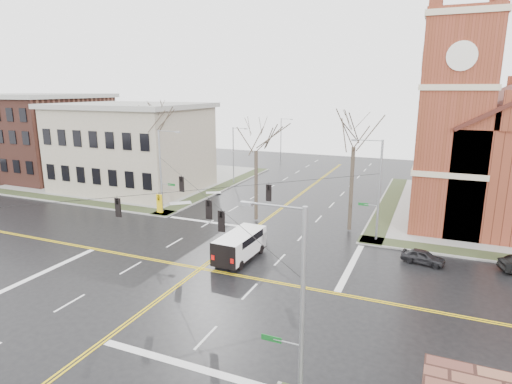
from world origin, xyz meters
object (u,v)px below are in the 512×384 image
at_px(signal_pole_nw, 162,169).
at_px(tree_ne, 354,141).
at_px(signal_pole_ne, 377,187).
at_px(tree_nw_near, 256,146).
at_px(cargo_van, 241,243).
at_px(signal_pole_se, 298,308).
at_px(streetlight_north_a, 234,153).
at_px(streetlight_north_b, 282,138).
at_px(tree_nw_far, 157,125).
at_px(parked_car_a, 423,257).

xyz_separation_m(signal_pole_nw, tree_ne, (20.04, 1.90, 3.71)).
distance_m(signal_pole_ne, tree_nw_near, 12.59).
height_order(signal_pole_ne, cargo_van, signal_pole_ne).
bearing_deg(tree_nw_near, cargo_van, -73.66).
height_order(signal_pole_ne, tree_nw_near, tree_nw_near).
relative_size(signal_pole_nw, signal_pole_se, 1.00).
bearing_deg(cargo_van, tree_nw_near, 108.74).
bearing_deg(streetlight_north_a, tree_nw_near, -57.03).
xyz_separation_m(signal_pole_ne, streetlight_north_b, (-21.97, 36.50, -0.48)).
distance_m(tree_nw_far, tree_nw_near, 12.62).
relative_size(signal_pole_ne, parked_car_a, 2.75).
distance_m(signal_pole_nw, tree_nw_far, 5.41).
height_order(signal_pole_se, tree_ne, tree_ne).
bearing_deg(cargo_van, tree_ne, 59.32).
bearing_deg(signal_pole_ne, streetlight_north_b, 121.05).
bearing_deg(tree_nw_near, parked_car_a, -17.49).
height_order(signal_pole_nw, tree_nw_far, tree_nw_far).
relative_size(signal_pole_nw, parked_car_a, 2.75).
xyz_separation_m(streetlight_north_a, cargo_van, (12.66, -24.90, -3.20)).
bearing_deg(tree_nw_far, tree_nw_near, -4.52).
bearing_deg(tree_nw_far, streetlight_north_a, 79.17).
xyz_separation_m(signal_pole_se, tree_nw_far, (-24.67, 25.39, 4.41)).
relative_size(signal_pole_se, streetlight_north_a, 1.12).
bearing_deg(tree_nw_far, signal_pole_se, -45.82).
distance_m(tree_nw_near, tree_ne, 9.63).
xyz_separation_m(signal_pole_se, streetlight_north_a, (-21.97, 39.50, -0.48)).
bearing_deg(signal_pole_nw, signal_pole_se, -45.45).
height_order(signal_pole_nw, signal_pole_se, same).
distance_m(signal_pole_se, tree_nw_near, 27.43).
bearing_deg(signal_pole_ne, cargo_van, -137.95).
distance_m(signal_pole_nw, parked_car_a, 27.54).
bearing_deg(signal_pole_se, signal_pole_nw, 134.55).
bearing_deg(cargo_van, signal_pole_se, -55.07).
distance_m(signal_pole_se, parked_car_a, 20.17).
xyz_separation_m(signal_pole_ne, streetlight_north_a, (-21.97, 16.50, -0.48)).
relative_size(cargo_van, tree_ne, 0.48).
relative_size(cargo_van, parked_car_a, 1.76).
bearing_deg(parked_car_a, tree_nw_near, 83.69).
bearing_deg(tree_nw_near, tree_nw_far, 175.48).
relative_size(cargo_van, tree_nw_far, 0.44).
relative_size(signal_pole_nw, streetlight_north_a, 1.12).
relative_size(signal_pole_ne, signal_pole_nw, 1.00).
relative_size(signal_pole_se, parked_car_a, 2.75).
bearing_deg(streetlight_north_b, signal_pole_ne, -58.95).
bearing_deg(parked_car_a, cargo_van, 119.93).
bearing_deg(cargo_van, signal_pole_ne, 44.45).
distance_m(signal_pole_ne, cargo_van, 13.07).
relative_size(parked_car_a, tree_nw_near, 0.30).
bearing_deg(streetlight_north_a, signal_pole_se, -60.91).
bearing_deg(tree_nw_near, signal_pole_ne, -6.58).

